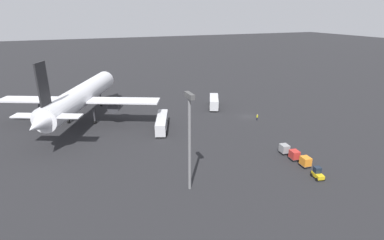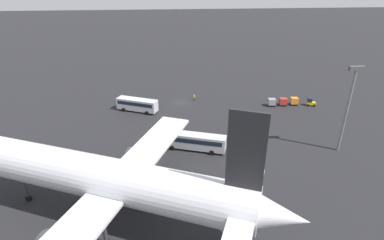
{
  "view_description": "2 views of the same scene",
  "coord_description": "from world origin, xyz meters",
  "px_view_note": "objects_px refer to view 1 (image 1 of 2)",
  "views": [
    {
      "loc": [
        -70.32,
        46.03,
        28.76
      ],
      "look_at": [
        -4.77,
        19.36,
        3.13
      ],
      "focal_mm": 28.0,
      "sensor_mm": 36.0,
      "label": 1
    },
    {
      "loc": [
        5.95,
        77.38,
        30.59
      ],
      "look_at": [
        -0.89,
        18.75,
        3.09
      ],
      "focal_mm": 28.0,
      "sensor_mm": 36.0,
      "label": 2
    }
  ],
  "objects_px": {
    "baggage_tug": "(318,173)",
    "cargo_cart_red": "(294,155)",
    "cargo_cart_orange": "(305,161)",
    "airplane": "(81,96)",
    "cargo_cart_grey": "(284,149)",
    "worker_person": "(257,117)",
    "shuttle_bus_far": "(162,122)",
    "shuttle_bus_near": "(214,101)"
  },
  "relations": [
    {
      "from": "baggage_tug",
      "to": "cargo_cart_grey",
      "type": "xyz_separation_m",
      "value": [
        10.52,
        -0.82,
        0.25
      ]
    },
    {
      "from": "airplane",
      "to": "worker_person",
      "type": "relative_size",
      "value": 27.43
    },
    {
      "from": "airplane",
      "to": "cargo_cart_red",
      "type": "xyz_separation_m",
      "value": [
        -40.41,
        -38.69,
        -6.05
      ]
    },
    {
      "from": "cargo_cart_grey",
      "to": "cargo_cart_red",
      "type": "bearing_deg",
      "value": -179.47
    },
    {
      "from": "airplane",
      "to": "cargo_cart_grey",
      "type": "distance_m",
      "value": 54.03
    },
    {
      "from": "shuttle_bus_far",
      "to": "cargo_cart_orange",
      "type": "xyz_separation_m",
      "value": [
        -29.96,
        -20.28,
        -0.81
      ]
    },
    {
      "from": "shuttle_bus_far",
      "to": "cargo_cart_grey",
      "type": "bearing_deg",
      "value": -119.26
    },
    {
      "from": "cargo_cart_grey",
      "to": "shuttle_bus_near",
      "type": "bearing_deg",
      "value": -1.03
    },
    {
      "from": "shuttle_bus_near",
      "to": "worker_person",
      "type": "height_order",
      "value": "shuttle_bus_near"
    },
    {
      "from": "shuttle_bus_near",
      "to": "baggage_tug",
      "type": "bearing_deg",
      "value": -156.27
    },
    {
      "from": "worker_person",
      "to": "cargo_cart_orange",
      "type": "relative_size",
      "value": 0.8
    },
    {
      "from": "cargo_cart_orange",
      "to": "cargo_cart_red",
      "type": "distance_m",
      "value": 3.16
    },
    {
      "from": "baggage_tug",
      "to": "cargo_cart_red",
      "type": "height_order",
      "value": "baggage_tug"
    },
    {
      "from": "airplane",
      "to": "cargo_cart_red",
      "type": "bearing_deg",
      "value": -111.46
    },
    {
      "from": "shuttle_bus_far",
      "to": "cargo_cart_orange",
      "type": "bearing_deg",
      "value": -125.65
    },
    {
      "from": "worker_person",
      "to": "cargo_cart_orange",
      "type": "xyz_separation_m",
      "value": [
        -26.42,
        6.5,
        0.32
      ]
    },
    {
      "from": "shuttle_bus_near",
      "to": "cargo_cart_orange",
      "type": "height_order",
      "value": "shuttle_bus_near"
    },
    {
      "from": "worker_person",
      "to": "cargo_cart_grey",
      "type": "bearing_deg",
      "value": 161.85
    },
    {
      "from": "baggage_tug",
      "to": "cargo_cart_red",
      "type": "xyz_separation_m",
      "value": [
        7.36,
        -0.85,
        0.25
      ]
    },
    {
      "from": "worker_person",
      "to": "cargo_cart_red",
      "type": "bearing_deg",
      "value": 164.24
    },
    {
      "from": "shuttle_bus_near",
      "to": "cargo_cart_grey",
      "type": "distance_m",
      "value": 35.6
    },
    {
      "from": "cargo_cart_red",
      "to": "cargo_cart_grey",
      "type": "distance_m",
      "value": 3.16
    },
    {
      "from": "cargo_cart_red",
      "to": "shuttle_bus_far",
      "type": "bearing_deg",
      "value": 37.03
    },
    {
      "from": "worker_person",
      "to": "cargo_cart_orange",
      "type": "height_order",
      "value": "cargo_cart_orange"
    },
    {
      "from": "baggage_tug",
      "to": "worker_person",
      "type": "height_order",
      "value": "baggage_tug"
    },
    {
      "from": "baggage_tug",
      "to": "cargo_cart_grey",
      "type": "height_order",
      "value": "baggage_tug"
    },
    {
      "from": "shuttle_bus_near",
      "to": "shuttle_bus_far",
      "type": "height_order",
      "value": "shuttle_bus_far"
    },
    {
      "from": "shuttle_bus_near",
      "to": "shuttle_bus_far",
      "type": "bearing_deg",
      "value": 145.35
    },
    {
      "from": "cargo_cart_orange",
      "to": "shuttle_bus_far",
      "type": "bearing_deg",
      "value": 34.1
    },
    {
      "from": "shuttle_bus_near",
      "to": "cargo_cart_orange",
      "type": "distance_m",
      "value": 41.9
    },
    {
      "from": "shuttle_bus_near",
      "to": "cargo_cart_red",
      "type": "relative_size",
      "value": 4.93
    },
    {
      "from": "cargo_cart_red",
      "to": "cargo_cart_grey",
      "type": "bearing_deg",
      "value": 0.53
    },
    {
      "from": "cargo_cart_red",
      "to": "cargo_cart_grey",
      "type": "height_order",
      "value": "same"
    },
    {
      "from": "shuttle_bus_near",
      "to": "baggage_tug",
      "type": "height_order",
      "value": "shuttle_bus_near"
    },
    {
      "from": "airplane",
      "to": "shuttle_bus_far",
      "type": "xyz_separation_m",
      "value": [
        -13.6,
        -18.47,
        -5.24
      ]
    },
    {
      "from": "cargo_cart_orange",
      "to": "cargo_cart_red",
      "type": "height_order",
      "value": "same"
    },
    {
      "from": "cargo_cart_red",
      "to": "cargo_cart_grey",
      "type": "xyz_separation_m",
      "value": [
        3.16,
        0.03,
        0.0
      ]
    },
    {
      "from": "shuttle_bus_far",
      "to": "cargo_cart_orange",
      "type": "height_order",
      "value": "shuttle_bus_far"
    },
    {
      "from": "airplane",
      "to": "cargo_cart_orange",
      "type": "xyz_separation_m",
      "value": [
        -43.56,
        -38.76,
        -6.05
      ]
    },
    {
      "from": "worker_person",
      "to": "shuttle_bus_near",
      "type": "bearing_deg",
      "value": 21.06
    },
    {
      "from": "worker_person",
      "to": "cargo_cart_red",
      "type": "distance_m",
      "value": 24.18
    },
    {
      "from": "shuttle_bus_far",
      "to": "cargo_cart_grey",
      "type": "distance_m",
      "value": 31.11
    }
  ]
}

